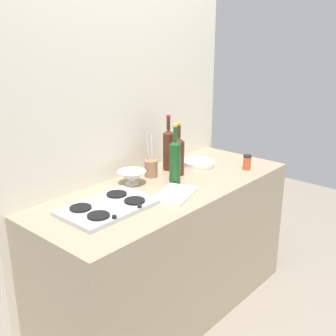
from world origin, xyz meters
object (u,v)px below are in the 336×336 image
(wine_bottle_leftmost, at_px, (168,149))
(wine_bottle_mid_right, at_px, (175,161))
(stovetop_hob, at_px, (108,207))
(condiment_jar_front, at_px, (247,162))
(wine_bottle_mid_left, at_px, (179,155))
(utensil_crock, at_px, (151,167))
(plate_stack, at_px, (198,163))
(cutting_board, at_px, (175,194))
(mixing_bowl, at_px, (132,177))

(wine_bottle_leftmost, height_order, wine_bottle_mid_right, wine_bottle_leftmost)
(stovetop_hob, height_order, condiment_jar_front, condiment_jar_front)
(wine_bottle_mid_left, bearing_deg, utensil_crock, 142.84)
(wine_bottle_mid_right, bearing_deg, wine_bottle_mid_left, 31.52)
(stovetop_hob, distance_m, condiment_jar_front, 1.10)
(stovetop_hob, relative_size, wine_bottle_leftmost, 1.35)
(plate_stack, height_order, utensil_crock, utensil_crock)
(plate_stack, xyz_separation_m, wine_bottle_leftmost, (-0.19, 0.11, 0.13))
(wine_bottle_mid_left, distance_m, cutting_board, 0.40)
(condiment_jar_front, distance_m, cutting_board, 0.70)
(utensil_crock, bearing_deg, wine_bottle_mid_left, -37.16)
(stovetop_hob, xyz_separation_m, plate_stack, (0.92, 0.08, 0.01))
(wine_bottle_mid_left, bearing_deg, wine_bottle_mid_right, -148.48)
(plate_stack, distance_m, mixing_bowl, 0.58)
(cutting_board, bearing_deg, wine_bottle_mid_left, 36.52)
(wine_bottle_leftmost, xyz_separation_m, mixing_bowl, (-0.37, -0.02, -0.10))
(stovetop_hob, xyz_separation_m, condiment_jar_front, (1.08, -0.21, 0.04))
(wine_bottle_mid_right, distance_m, cutting_board, 0.26)
(utensil_crock, bearing_deg, cutting_board, -114.48)
(wine_bottle_mid_left, distance_m, condiment_jar_front, 0.50)
(stovetop_hob, height_order, utensil_crock, utensil_crock)
(mixing_bowl, bearing_deg, wine_bottle_mid_left, -16.68)
(plate_stack, bearing_deg, condiment_jar_front, -61.21)
(mixing_bowl, bearing_deg, wine_bottle_mid_right, -43.14)
(utensil_crock, xyz_separation_m, cutting_board, (-0.15, -0.34, -0.05))
(stovetop_hob, bearing_deg, condiment_jar_front, -11.16)
(wine_bottle_leftmost, bearing_deg, wine_bottle_mid_right, -130.15)
(plate_stack, bearing_deg, wine_bottle_mid_right, -165.72)
(wine_bottle_leftmost, distance_m, cutting_board, 0.50)
(utensil_crock, bearing_deg, wine_bottle_mid_right, -87.11)
(plate_stack, bearing_deg, mixing_bowl, 170.81)
(utensil_crock, height_order, cutting_board, utensil_crock)
(plate_stack, distance_m, wine_bottle_mid_left, 0.26)
(stovetop_hob, height_order, mixing_bowl, mixing_bowl)
(stovetop_hob, distance_m, wine_bottle_mid_left, 0.70)
(wine_bottle_mid_left, height_order, condiment_jar_front, wine_bottle_mid_left)
(stovetop_hob, xyz_separation_m, wine_bottle_mid_right, (0.55, -0.01, 0.13))
(wine_bottle_mid_left, relative_size, cutting_board, 1.23)
(wine_bottle_leftmost, relative_size, wine_bottle_mid_right, 1.00)
(wine_bottle_leftmost, bearing_deg, condiment_jar_front, -48.98)
(stovetop_hob, distance_m, cutting_board, 0.41)
(condiment_jar_front, bearing_deg, wine_bottle_mid_right, 159.10)
(stovetop_hob, distance_m, wine_bottle_mid_right, 0.57)
(plate_stack, relative_size, wine_bottle_leftmost, 0.58)
(wine_bottle_mid_left, height_order, mixing_bowl, wine_bottle_mid_left)
(mixing_bowl, relative_size, cutting_board, 0.62)
(stovetop_hob, bearing_deg, cutting_board, -21.01)
(wine_bottle_leftmost, bearing_deg, wine_bottle_mid_left, -106.63)
(mixing_bowl, distance_m, utensil_crock, 0.19)
(wine_bottle_leftmost, distance_m, mixing_bowl, 0.39)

